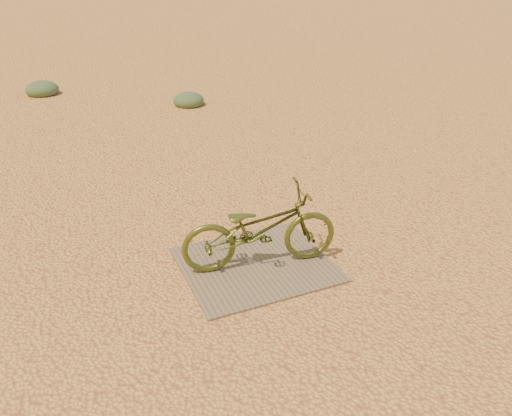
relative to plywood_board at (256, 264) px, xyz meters
name	(u,v)px	position (x,y,z in m)	size (l,w,h in m)	color
ground	(271,297)	(-0.08, -0.50, -0.01)	(120.00, 120.00, 0.00)	#DDA252
plywood_board	(256,264)	(0.00, 0.00, 0.00)	(1.35, 1.19, 0.02)	#70624D
bicycle	(260,229)	(0.03, -0.02, 0.39)	(0.50, 1.44, 0.76)	#48531C
kale_a	(43,94)	(-1.49, 7.74, -0.01)	(0.67, 0.67, 0.37)	#47623F
kale_b	(189,105)	(1.07, 5.69, -0.01)	(0.60, 0.60, 0.33)	#47623F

